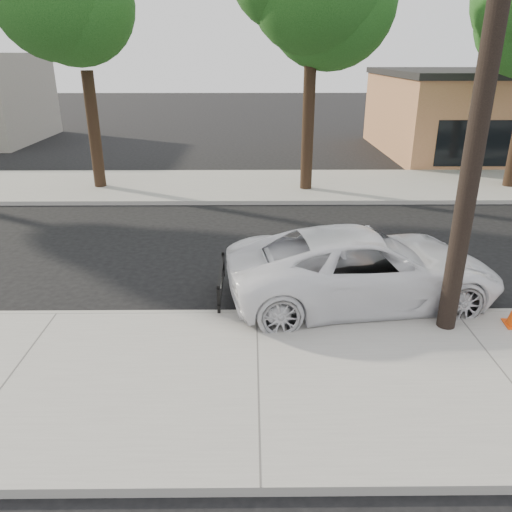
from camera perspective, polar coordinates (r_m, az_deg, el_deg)
ground at (r=12.04m, az=-0.04°, el=-2.19°), size 120.00×120.00×0.00m
near_sidewalk at (r=8.27m, az=0.24°, el=-14.07°), size 90.00×4.40×0.15m
far_sidewalk at (r=20.08m, az=-0.27°, el=8.06°), size 90.00×5.00×0.15m
curb_near at (r=10.13m, az=0.07°, el=-6.70°), size 90.00×0.12×0.16m
utility_pole at (r=9.06m, az=24.90°, el=18.57°), size 1.40×0.34×9.00m
tree_b at (r=19.90m, az=-19.01°, el=24.50°), size 4.34×4.20×8.45m
police_cruiser at (r=10.73m, az=12.15°, el=-1.24°), size 6.01×3.36×1.59m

